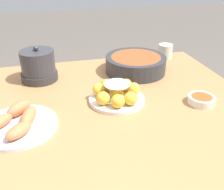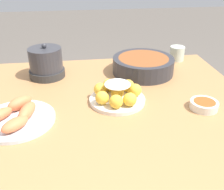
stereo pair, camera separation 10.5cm
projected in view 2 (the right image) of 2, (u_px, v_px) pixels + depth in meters
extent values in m
cylinder|color=#A87547|center=(5.00, 124.00, 1.59)|extent=(0.06, 0.06, 0.68)
cylinder|color=#A87547|center=(184.00, 111.00, 1.73)|extent=(0.06, 0.06, 0.68)
cube|color=#A87547|center=(107.00, 109.00, 1.07)|extent=(1.24, 1.07, 0.03)
cylinder|color=silver|center=(117.00, 100.00, 1.09)|extent=(0.23, 0.23, 0.02)
sphere|color=yellow|center=(135.00, 90.00, 1.09)|extent=(0.05, 0.05, 0.05)
sphere|color=yellow|center=(128.00, 86.00, 1.12)|extent=(0.05, 0.05, 0.05)
sphere|color=yellow|center=(109.00, 85.00, 1.13)|extent=(0.05, 0.05, 0.05)
sphere|color=yellow|center=(100.00, 89.00, 1.09)|extent=(0.05, 0.05, 0.05)
sphere|color=yellow|center=(102.00, 98.00, 1.03)|extent=(0.05, 0.05, 0.05)
sphere|color=yellow|center=(116.00, 102.00, 1.00)|extent=(0.05, 0.05, 0.05)
sphere|color=yellow|center=(130.00, 99.00, 1.02)|extent=(0.05, 0.05, 0.05)
ellipsoid|color=white|center=(117.00, 84.00, 1.05)|extent=(0.11, 0.11, 0.02)
sphere|color=yellow|center=(117.00, 92.00, 1.07)|extent=(0.05, 0.05, 0.05)
cylinder|color=#2D2D33|center=(143.00, 65.00, 1.33)|extent=(0.31, 0.31, 0.08)
cylinder|color=brown|center=(143.00, 59.00, 1.32)|extent=(0.25, 0.25, 0.01)
cylinder|color=silver|center=(204.00, 105.00, 1.03)|extent=(0.11, 0.11, 0.03)
cylinder|color=#9E4C1E|center=(204.00, 102.00, 1.03)|extent=(0.09, 0.09, 0.01)
cylinder|color=silver|center=(17.00, 120.00, 0.96)|extent=(0.27, 0.27, 0.01)
ellipsoid|color=#E57042|center=(27.00, 111.00, 0.95)|extent=(0.07, 0.13, 0.04)
ellipsoid|color=#E57042|center=(20.00, 103.00, 1.00)|extent=(0.11, 0.11, 0.05)
ellipsoid|color=#E57042|center=(15.00, 124.00, 0.88)|extent=(0.11, 0.11, 0.04)
cylinder|color=beige|center=(177.00, 53.00, 1.50)|extent=(0.08, 0.08, 0.08)
cylinder|color=#2D2D2D|center=(47.00, 73.00, 1.30)|extent=(0.17, 0.17, 0.04)
cylinder|color=#333338|center=(46.00, 59.00, 1.27)|extent=(0.16, 0.16, 0.11)
sphere|color=#333338|center=(44.00, 46.00, 1.24)|extent=(0.02, 0.02, 0.02)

